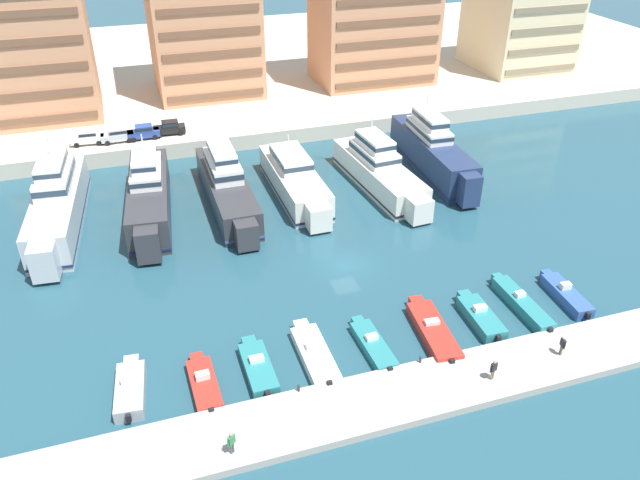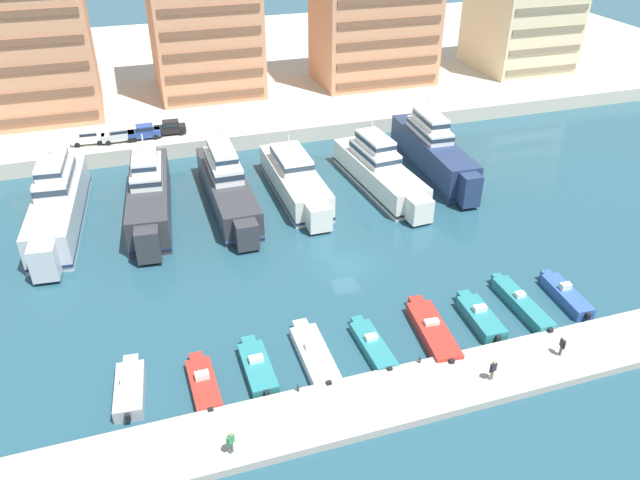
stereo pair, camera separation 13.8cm
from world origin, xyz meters
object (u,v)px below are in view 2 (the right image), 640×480
car_black_center_left (170,127)px  motorboat_grey_far_left (130,388)px  motorboat_teal_mid_left (257,367)px  motorboat_teal_mid_right (480,317)px  car_white_far_left (88,137)px  motorboat_blue_far_right (565,295)px  motorboat_red_center_right (432,331)px  pedestrian_mid_deck (493,369)px  yacht_navy_center_right (433,152)px  pedestrian_near_edge (230,441)px  yacht_silver_far_left (58,203)px  car_silver_left (118,134)px  motorboat_red_left (203,383)px  yacht_ivory_center_left (295,180)px  yacht_charcoal_mid_left (227,185)px  motorboat_teal_right (521,304)px  yacht_ivory_center (379,170)px  pedestrian_far_side (562,345)px  yacht_charcoal_left (149,194)px  car_blue_mid_left (144,131)px  motorboat_teal_center (372,345)px  motorboat_white_center_left (314,353)px

car_black_center_left → motorboat_grey_far_left: bearing=-100.3°
motorboat_teal_mid_left → motorboat_teal_mid_right: 19.08m
motorboat_grey_far_left → car_white_far_left: car_white_far_left is taller
motorboat_blue_far_right → motorboat_red_center_right: bearing=-176.8°
pedestrian_mid_deck → yacht_navy_center_right: bearing=70.2°
yacht_navy_center_right → pedestrian_mid_deck: (-12.54, -34.75, -0.96)m
motorboat_blue_far_right → car_white_far_left: size_ratio=1.63×
motorboat_blue_far_right → pedestrian_mid_deck: (-11.80, -7.20, 1.14)m
motorboat_blue_far_right → pedestrian_near_edge: (-31.23, -7.86, 1.14)m
yacht_silver_far_left → motorboat_teal_mid_right: bearing=-39.8°
motorboat_blue_far_right → car_white_far_left: car_white_far_left is taller
car_silver_left → pedestrian_near_edge: car_silver_left is taller
motorboat_red_left → pedestrian_near_edge: pedestrian_near_edge is taller
yacht_ivory_center_left → motorboat_teal_mid_right: bearing=-73.0°
yacht_charcoal_mid_left → motorboat_teal_right: 33.81m
car_white_far_left → car_black_center_left: same height
yacht_ivory_center → motorboat_teal_right: yacht_ivory_center is taller
yacht_silver_far_left → pedestrian_far_side: bearing=-42.7°
motorboat_grey_far_left → motorboat_red_center_right: (23.83, -0.86, -0.06)m
yacht_charcoal_left → motorboat_teal_mid_left: bearing=-78.8°
motorboat_red_left → yacht_charcoal_left: bearing=92.6°
car_blue_mid_left → motorboat_red_left: bearing=-89.5°
motorboat_teal_center → pedestrian_mid_deck: size_ratio=3.88×
yacht_charcoal_mid_left → car_white_far_left: size_ratio=5.08×
motorboat_teal_mid_right → motorboat_blue_far_right: bearing=2.6°
yacht_charcoal_mid_left → motorboat_white_center_left: size_ratio=2.74×
car_white_far_left → car_black_center_left: (10.29, 0.17, 0.00)m
motorboat_white_center_left → motorboat_teal_right: 18.90m
yacht_ivory_center → yacht_charcoal_mid_left: bearing=175.9°
yacht_navy_center_right → car_blue_mid_left: bearing=153.4°
yacht_silver_far_left → motorboat_blue_far_right: bearing=-33.1°
car_silver_left → yacht_ivory_center_left: bearing=-42.9°
pedestrian_mid_deck → motorboat_teal_mid_right: bearing=66.0°
yacht_silver_far_left → yacht_ivory_center_left: yacht_silver_far_left is taller
motorboat_blue_far_right → car_blue_mid_left: (-32.41, 44.12, 2.51)m
yacht_silver_far_left → motorboat_red_left: 30.55m
motorboat_teal_right → motorboat_teal_mid_right: bearing=-173.5°
motorboat_teal_mid_left → motorboat_teal_right: (23.42, 0.51, 0.08)m
motorboat_grey_far_left → car_black_center_left: 45.30m
motorboat_red_left → car_white_far_left: size_ratio=1.53×
car_black_center_left → yacht_navy_center_right: bearing=-29.8°
motorboat_grey_far_left → car_silver_left: car_silver_left is taller
car_black_center_left → pedestrian_near_edge: car_black_center_left is taller
motorboat_red_center_right → motorboat_teal_right: (8.90, 0.83, 0.04)m
motorboat_teal_center → motorboat_teal_mid_right: bearing=2.1°
motorboat_teal_mid_right → car_black_center_left: 49.43m
yacht_ivory_center → motorboat_blue_far_right: size_ratio=2.93×
motorboat_blue_far_right → motorboat_teal_mid_left: bearing=-179.1°
motorboat_white_center_left → motorboat_blue_far_right: motorboat_blue_far_right is taller
motorboat_teal_right → motorboat_blue_far_right: motorboat_blue_far_right is taller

